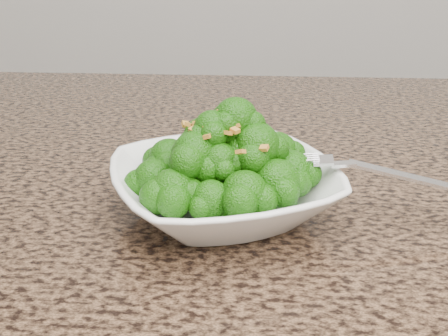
# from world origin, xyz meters

# --- Properties ---
(granite_counter) EXTENTS (1.64, 1.04, 0.03)m
(granite_counter) POSITION_xyz_m (0.00, 0.30, 0.89)
(granite_counter) COLOR brown
(granite_counter) RESTS_ON cabinet
(bowl) EXTENTS (0.28, 0.28, 0.05)m
(bowl) POSITION_xyz_m (-0.11, 0.21, 0.93)
(bowl) COLOR white
(bowl) RESTS_ON granite_counter
(broccoli_pile) EXTENTS (0.19, 0.19, 0.08)m
(broccoli_pile) POSITION_xyz_m (-0.11, 0.21, 0.99)
(broccoli_pile) COLOR #1E650B
(broccoli_pile) RESTS_ON bowl
(garlic_topping) EXTENTS (0.11, 0.11, 0.01)m
(garlic_topping) POSITION_xyz_m (-0.11, 0.21, 1.03)
(garlic_topping) COLOR gold
(garlic_topping) RESTS_ON broccoli_pile
(fork) EXTENTS (0.19, 0.04, 0.01)m
(fork) POSITION_xyz_m (0.01, 0.21, 0.96)
(fork) COLOR silver
(fork) RESTS_ON bowl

